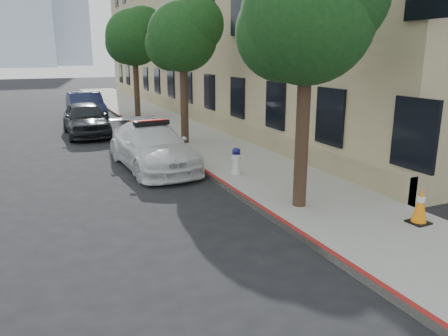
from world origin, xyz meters
The scene contains 12 objects.
ground centered at (0.00, 0.00, 0.00)m, with size 120.00×120.00×0.00m, color black.
sidewalk centered at (3.60, 10.00, 0.07)m, with size 3.20×50.00×0.15m, color gray.
curb_strip centered at (2.06, 10.00, 0.07)m, with size 0.12×50.00×0.15m, color maroon.
building centered at (9.20, 15.00, 5.00)m, with size 8.00×36.00×10.00m, color tan.
tree_near centered at (2.93, -2.01, 4.27)m, with size 2.92×2.82×5.62m.
tree_mid centered at (2.93, 5.99, 4.16)m, with size 2.77×2.64×5.43m.
tree_far centered at (2.93, 13.99, 4.39)m, with size 3.10×3.00×5.81m.
police_car centered at (0.87, 3.24, 0.69)m, with size 2.16×4.85×1.53m.
parked_car_mid centered at (-0.34, 9.98, 0.74)m, with size 1.74×4.33×1.48m, color black.
parked_car_far centered at (0.16, 14.10, 0.77)m, with size 1.64×4.70×1.55m, color #161B37.
fire_hydrant centered at (2.74, 1.03, 0.52)m, with size 0.31×0.29×0.76m.
traffic_cone centered at (4.53, -3.93, 0.52)m, with size 0.41×0.41×0.75m.
Camera 1 is at (-2.52, -9.96, 3.52)m, focal length 35.00 mm.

